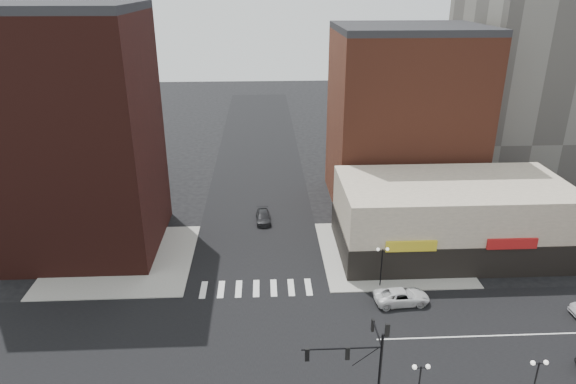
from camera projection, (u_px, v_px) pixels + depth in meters
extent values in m
plane|color=black|center=(257.00, 344.00, 42.26)|extent=(240.00, 240.00, 0.00)
cube|color=black|center=(257.00, 344.00, 42.26)|extent=(200.00, 14.00, 0.02)
cube|color=black|center=(257.00, 344.00, 42.26)|extent=(14.00, 200.00, 0.02)
cube|color=gray|center=(122.00, 259.00, 54.96)|extent=(15.00, 15.00, 0.12)
cube|color=gray|center=(390.00, 253.00, 56.30)|extent=(15.00, 15.00, 0.12)
cube|color=#371611|center=(74.00, 137.00, 53.70)|extent=(16.00, 15.00, 25.00)
cube|color=#371611|center=(22.00, 153.00, 69.89)|extent=(20.00, 18.00, 12.00)
cube|color=brown|center=(403.00, 120.00, 66.19)|extent=(18.00, 15.00, 22.00)
cube|color=beige|center=(451.00, 217.00, 55.56)|extent=(24.00, 12.00, 8.00)
cube|color=black|center=(448.00, 236.00, 56.44)|extent=(24.20, 12.20, 3.40)
cylinder|color=black|center=(379.00, 378.00, 33.74)|extent=(0.18, 0.18, 7.00)
cylinder|color=black|center=(342.00, 349.00, 32.66)|extent=(5.20, 0.11, 0.11)
cylinder|color=black|center=(366.00, 356.00, 33.01)|extent=(1.72, 0.06, 1.46)
cylinder|color=black|center=(377.00, 332.00, 34.17)|extent=(0.11, 3.00, 0.11)
cube|color=black|center=(307.00, 355.00, 32.72)|extent=(0.28, 0.18, 0.95)
sphere|color=red|center=(307.00, 351.00, 32.60)|extent=(0.16, 0.16, 0.16)
cube|color=black|center=(348.00, 353.00, 32.84)|extent=(0.28, 0.18, 0.95)
sphere|color=red|center=(348.00, 350.00, 32.72)|extent=(0.16, 0.16, 0.16)
cube|color=black|center=(373.00, 325.00, 35.52)|extent=(0.18, 0.28, 0.95)
sphere|color=red|center=(373.00, 322.00, 35.41)|extent=(0.16, 0.16, 0.16)
cube|color=black|center=(387.00, 330.00, 32.30)|extent=(0.28, 0.18, 0.95)
sphere|color=red|center=(388.00, 326.00, 32.19)|extent=(0.16, 0.16, 0.16)
cylinder|color=black|center=(421.00, 368.00, 33.85)|extent=(0.90, 0.06, 0.06)
sphere|color=white|center=(415.00, 367.00, 33.80)|extent=(0.32, 0.32, 0.32)
sphere|color=white|center=(428.00, 367.00, 33.84)|extent=(0.32, 0.32, 0.32)
cylinder|color=black|center=(539.00, 364.00, 34.22)|extent=(0.90, 0.06, 0.06)
sphere|color=white|center=(533.00, 363.00, 34.17)|extent=(0.32, 0.32, 0.32)
sphere|color=white|center=(546.00, 362.00, 34.21)|extent=(0.32, 0.32, 0.32)
cylinder|color=black|center=(381.00, 267.00, 49.40)|extent=(0.11, 0.11, 4.00)
cylinder|color=black|center=(383.00, 250.00, 48.67)|extent=(0.90, 0.06, 0.06)
sphere|color=white|center=(378.00, 249.00, 48.61)|extent=(0.32, 0.32, 0.32)
sphere|color=white|center=(387.00, 249.00, 48.66)|extent=(0.32, 0.32, 0.32)
imported|color=silver|center=(402.00, 296.00, 47.35)|extent=(5.26, 2.75, 1.41)
imported|color=black|center=(263.00, 217.00, 63.48)|extent=(1.94, 4.35, 1.24)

